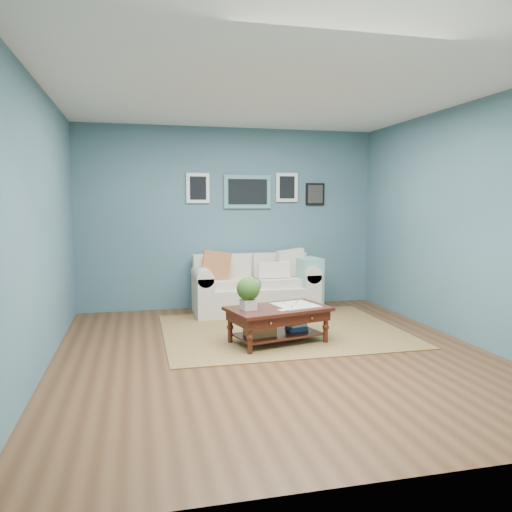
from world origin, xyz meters
name	(u,v)px	position (x,y,z in m)	size (l,w,h in m)	color
room_shell	(274,224)	(0.01, 0.06, 1.36)	(5.00, 5.02, 2.70)	brown
area_rug	(282,331)	(0.34, 0.86, 0.01)	(2.89, 2.31, 0.01)	brown
loveseat	(260,286)	(0.34, 2.02, 0.38)	(1.80, 0.82, 0.93)	silver
coffee_table	(273,314)	(0.09, 0.35, 0.34)	(1.23, 0.89, 0.77)	black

